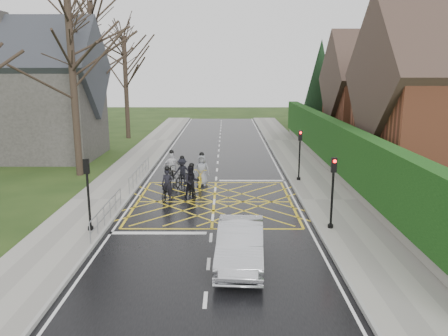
{
  "coord_description": "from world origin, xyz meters",
  "views": [
    {
      "loc": [
        0.61,
        -21.89,
        6.74
      ],
      "look_at": [
        0.51,
        2.34,
        1.3
      ],
      "focal_mm": 35.0,
      "sensor_mm": 36.0,
      "label": 1
    }
  ],
  "objects_px": {
    "cyclist_back": "(192,185)",
    "cyclist_lead": "(202,174)",
    "cyclist_rear": "(167,189)",
    "car": "(240,244)",
    "cyclist_mid": "(182,174)",
    "cyclist_front": "(172,170)"
  },
  "relations": [
    {
      "from": "cyclist_lead",
      "to": "car",
      "type": "xyz_separation_m",
      "value": [
        1.95,
        -10.85,
        0.05
      ]
    },
    {
      "from": "cyclist_rear",
      "to": "cyclist_front",
      "type": "xyz_separation_m",
      "value": [
        -0.21,
        3.75,
        0.16
      ]
    },
    {
      "from": "cyclist_back",
      "to": "cyclist_lead",
      "type": "xyz_separation_m",
      "value": [
        0.39,
        2.69,
        -0.03
      ]
    },
    {
      "from": "cyclist_rear",
      "to": "car",
      "type": "bearing_deg",
      "value": -58.65
    },
    {
      "from": "cyclist_mid",
      "to": "cyclist_front",
      "type": "height_order",
      "value": "cyclist_front"
    },
    {
      "from": "cyclist_rear",
      "to": "car",
      "type": "relative_size",
      "value": 0.42
    },
    {
      "from": "cyclist_lead",
      "to": "cyclist_rear",
      "type": "bearing_deg",
      "value": -114.11
    },
    {
      "from": "cyclist_back",
      "to": "car",
      "type": "height_order",
      "value": "cyclist_back"
    },
    {
      "from": "cyclist_mid",
      "to": "cyclist_lead",
      "type": "height_order",
      "value": "cyclist_lead"
    },
    {
      "from": "cyclist_rear",
      "to": "cyclist_front",
      "type": "relative_size",
      "value": 0.94
    },
    {
      "from": "cyclist_rear",
      "to": "cyclist_back",
      "type": "relative_size",
      "value": 0.96
    },
    {
      "from": "cyclist_lead",
      "to": "cyclist_mid",
      "type": "bearing_deg",
      "value": -174.81
    },
    {
      "from": "cyclist_lead",
      "to": "car",
      "type": "height_order",
      "value": "cyclist_lead"
    },
    {
      "from": "cyclist_rear",
      "to": "cyclist_mid",
      "type": "bearing_deg",
      "value": 86.87
    },
    {
      "from": "car",
      "to": "cyclist_front",
      "type": "bearing_deg",
      "value": 111.68
    },
    {
      "from": "cyclist_rear",
      "to": "cyclist_lead",
      "type": "bearing_deg",
      "value": 67.18
    },
    {
      "from": "cyclist_front",
      "to": "car",
      "type": "distance_m",
      "value": 12.25
    },
    {
      "from": "cyclist_lead",
      "to": "car",
      "type": "bearing_deg",
      "value": -74.49
    },
    {
      "from": "cyclist_mid",
      "to": "cyclist_back",
      "type": "bearing_deg",
      "value": -56.74
    },
    {
      "from": "cyclist_front",
      "to": "car",
      "type": "bearing_deg",
      "value": -68.32
    },
    {
      "from": "cyclist_back",
      "to": "car",
      "type": "distance_m",
      "value": 8.5
    },
    {
      "from": "cyclist_back",
      "to": "cyclist_mid",
      "type": "relative_size",
      "value": 1.02
    }
  ]
}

